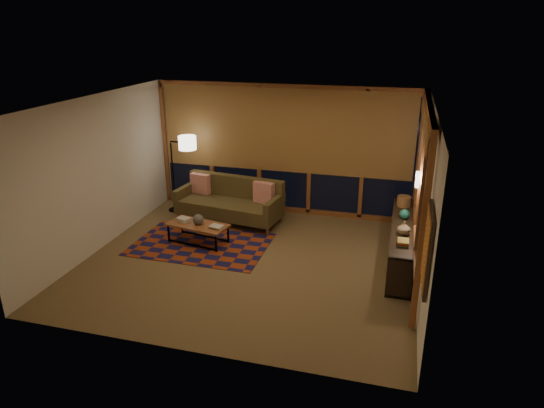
% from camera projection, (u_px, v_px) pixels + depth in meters
% --- Properties ---
extents(floor, '(5.50, 5.00, 0.01)m').
position_uv_depth(floor, '(249.00, 261.00, 8.28)').
color(floor, olive).
rests_on(floor, ground).
extents(ceiling, '(5.50, 5.00, 0.01)m').
position_uv_depth(ceiling, '(246.00, 102.00, 7.33)').
color(ceiling, white).
rests_on(ceiling, walls).
extents(walls, '(5.51, 5.01, 2.70)m').
position_uv_depth(walls, '(248.00, 187.00, 7.81)').
color(walls, white).
rests_on(walls, floor).
extents(window_wall_back, '(5.30, 0.16, 2.60)m').
position_uv_depth(window_wall_back, '(284.00, 150.00, 10.00)').
color(window_wall_back, '#9B5731').
rests_on(window_wall_back, walls).
extents(window_wall_right, '(0.16, 3.70, 2.60)m').
position_uv_depth(window_wall_right, '(420.00, 189.00, 7.69)').
color(window_wall_right, '#9B5731').
rests_on(window_wall_right, walls).
extents(wall_art, '(0.06, 0.74, 0.94)m').
position_uv_depth(wall_art, '(427.00, 249.00, 5.44)').
color(wall_art, '#C5402A').
rests_on(wall_art, walls).
extents(wall_sconce, '(0.12, 0.18, 0.22)m').
position_uv_depth(wall_sconce, '(418.00, 180.00, 7.50)').
color(wall_sconce, '#EFE6CC').
rests_on(wall_sconce, walls).
extents(sofa, '(2.21, 1.14, 0.87)m').
position_uv_depth(sofa, '(229.00, 201.00, 9.82)').
color(sofa, '#423A20').
rests_on(sofa, floor).
extents(pillow_left, '(0.44, 0.22, 0.42)m').
position_uv_depth(pillow_left, '(200.00, 184.00, 10.18)').
color(pillow_left, red).
rests_on(pillow_left, sofa).
extents(pillow_right, '(0.45, 0.25, 0.43)m').
position_uv_depth(pillow_right, '(264.00, 193.00, 9.64)').
color(pillow_right, red).
rests_on(pillow_right, sofa).
extents(area_rug, '(2.44, 1.63, 0.01)m').
position_uv_depth(area_rug, '(201.00, 244.00, 8.91)').
color(area_rug, maroon).
rests_on(area_rug, floor).
extents(coffee_table, '(1.19, 0.70, 0.37)m').
position_uv_depth(coffee_table, '(198.00, 233.00, 8.93)').
color(coffee_table, '#9B5731').
rests_on(coffee_table, floor).
extents(book_stack_a, '(0.26, 0.23, 0.06)m').
position_uv_depth(book_stack_a, '(184.00, 220.00, 8.98)').
color(book_stack_a, beige).
rests_on(book_stack_a, coffee_table).
extents(book_stack_b, '(0.25, 0.22, 0.04)m').
position_uv_depth(book_stack_b, '(217.00, 227.00, 8.70)').
color(book_stack_b, beige).
rests_on(book_stack_b, coffee_table).
extents(ceramic_pot, '(0.20, 0.20, 0.20)m').
position_uv_depth(ceramic_pot, '(198.00, 219.00, 8.83)').
color(ceramic_pot, '#252426').
rests_on(ceramic_pot, coffee_table).
extents(floor_lamp, '(0.57, 0.38, 1.67)m').
position_uv_depth(floor_lamp, '(173.00, 173.00, 10.25)').
color(floor_lamp, black).
rests_on(floor_lamp, floor).
extents(bookshelf, '(0.40, 2.64, 0.66)m').
position_uv_depth(bookshelf, '(402.00, 242.00, 8.23)').
color(bookshelf, '#31261B').
rests_on(bookshelf, floor).
extents(basket, '(0.28, 0.28, 0.19)m').
position_uv_depth(basket, '(404.00, 201.00, 8.89)').
color(basket, '#9B7141').
rests_on(basket, bookshelf).
extents(teal_bowl, '(0.19, 0.19, 0.17)m').
position_uv_depth(teal_bowl, '(405.00, 214.00, 8.32)').
color(teal_bowl, '#278178').
rests_on(teal_bowl, bookshelf).
extents(vase, '(0.24, 0.24, 0.21)m').
position_uv_depth(vase, '(404.00, 228.00, 7.70)').
color(vase, tan).
rests_on(vase, bookshelf).
extents(shelf_book_stack, '(0.20, 0.25, 0.06)m').
position_uv_depth(shelf_book_stack, '(403.00, 243.00, 7.37)').
color(shelf_book_stack, beige).
rests_on(shelf_book_stack, bookshelf).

